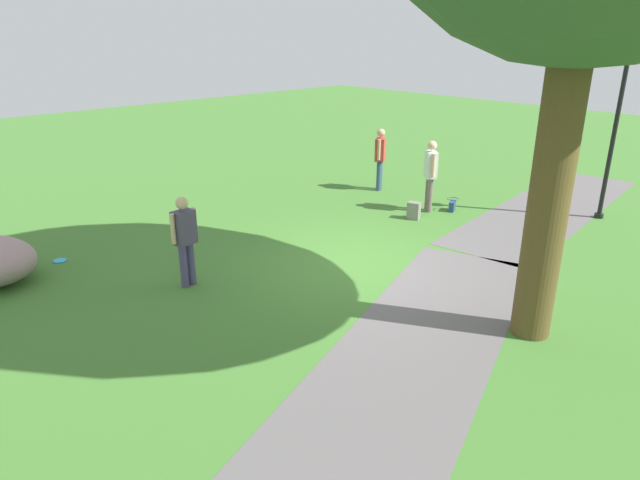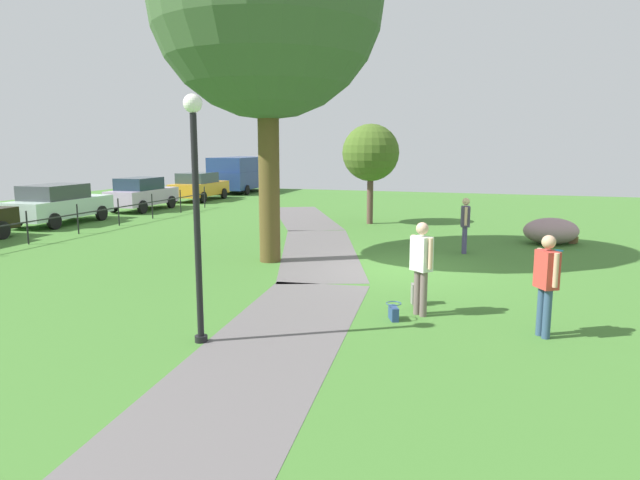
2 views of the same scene
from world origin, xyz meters
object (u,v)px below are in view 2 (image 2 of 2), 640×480
object	(u,v)px
lawn_boulder	(551,231)
delivery_van	(240,173)
handbag_on_grass	(394,312)
frisbee_on_grass	(559,250)
lamp_post	(196,194)
spare_backpack_on_lawn	(419,294)
passerby_on_path	(465,222)
backpack_by_boulder	(573,237)
woman_with_handbag	(421,262)
young_tree_near_path	(371,153)
parked_coupe_black	(142,193)
parked_wagon_silver	(59,204)
large_shade_tree	(266,1)
parked_compact_green	(199,186)
man_near_boulder	(546,279)

from	to	relation	value
lawn_boulder	delivery_van	world-z (taller)	delivery_van
handbag_on_grass	frisbee_on_grass	size ratio (longest dim) A/B	1.46
lamp_post	spare_backpack_on_lawn	xyz separation A→B (m)	(3.20, -2.94, -2.13)
passerby_on_path	backpack_by_boulder	size ratio (longest dim) A/B	3.97
woman_with_handbag	passerby_on_path	bearing A→B (deg)	-3.18
young_tree_near_path	parked_coupe_black	world-z (taller)	young_tree_near_path
backpack_by_boulder	parked_coupe_black	xyz separation A→B (m)	(3.65, 18.46, 0.61)
parked_wagon_silver	delivery_van	distance (m)	16.08
large_shade_tree	parked_coupe_black	bearing A→B (deg)	48.70
parked_compact_green	man_near_boulder	bearing A→B (deg)	-137.73
passerby_on_path	woman_with_handbag	bearing A→B (deg)	176.82
passerby_on_path	handbag_on_grass	size ratio (longest dim) A/B	4.42
young_tree_near_path	parked_wagon_silver	xyz separation A→B (m)	(-3.86, 11.57, -1.95)
young_tree_near_path	parked_wagon_silver	bearing A→B (deg)	108.44
young_tree_near_path	man_near_boulder	world-z (taller)	young_tree_near_path
man_near_boulder	spare_backpack_on_lawn	size ratio (longest dim) A/B	4.15
lawn_boulder	parked_wagon_silver	xyz separation A→B (m)	(-1.09, 18.00, 0.40)
lawn_boulder	handbag_on_grass	distance (m)	9.83
spare_backpack_on_lawn	delivery_van	xyz separation A→B (m)	(23.12, 15.06, 1.07)
passerby_on_path	handbag_on_grass	bearing A→B (deg)	173.66
lawn_boulder	backpack_by_boulder	world-z (taller)	lawn_boulder
delivery_van	backpack_by_boulder	bearing A→B (deg)	-128.10
large_shade_tree	young_tree_near_path	size ratio (longest dim) A/B	2.45
handbag_on_grass	lawn_boulder	bearing A→B (deg)	-19.19
young_tree_near_path	spare_backpack_on_lawn	bearing A→B (deg)	-162.28
parked_wagon_silver	parked_compact_green	size ratio (longest dim) A/B	1.01
lawn_boulder	delivery_van	distance (m)	23.45
spare_backpack_on_lawn	young_tree_near_path	bearing A→B (deg)	17.72
parked_wagon_silver	parked_coupe_black	distance (m)	5.07
large_shade_tree	backpack_by_boulder	size ratio (longest dim) A/B	23.79
lawn_boulder	woman_with_handbag	xyz separation A→B (m)	(-8.86, 2.83, 0.58)
large_shade_tree	parked_wagon_silver	world-z (taller)	large_shade_tree
lamp_post	parked_coupe_black	xyz separation A→B (m)	(15.31, 11.88, -1.52)
large_shade_tree	parked_wagon_silver	size ratio (longest dim) A/B	2.17
young_tree_near_path	spare_backpack_on_lawn	distance (m)	11.73
delivery_van	parked_wagon_silver	bearing A→B (deg)	-179.97
large_shade_tree	delivery_van	world-z (taller)	large_shade_tree
lawn_boulder	passerby_on_path	distance (m)	3.52
woman_with_handbag	backpack_by_boulder	world-z (taller)	woman_with_handbag
passerby_on_path	parked_coupe_black	bearing A→B (deg)	67.19
backpack_by_boulder	parked_coupe_black	bearing A→B (deg)	78.82
parked_wagon_silver	delivery_van	size ratio (longest dim) A/B	0.79
frisbee_on_grass	parked_wagon_silver	distance (m)	18.17
handbag_on_grass	parked_wagon_silver	size ratio (longest dim) A/B	0.08
lamp_post	handbag_on_grass	world-z (taller)	lamp_post
young_tree_near_path	lawn_boulder	world-z (taller)	young_tree_near_path
handbag_on_grass	backpack_by_boulder	bearing A→B (deg)	-22.17
woman_with_handbag	parked_coupe_black	world-z (taller)	woman_with_handbag
woman_with_handbag	backpack_by_boulder	distance (m)	9.87
young_tree_near_path	parked_compact_green	world-z (taller)	young_tree_near_path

